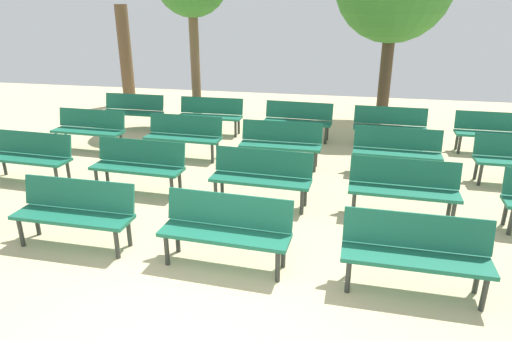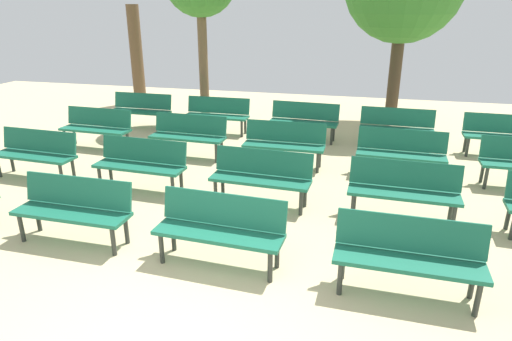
% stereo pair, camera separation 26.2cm
% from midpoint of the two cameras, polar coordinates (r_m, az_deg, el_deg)
% --- Properties ---
extents(bench_r0_c1, '(1.61, 0.50, 0.87)m').
position_cam_midpoint_polar(bench_r0_c1, '(6.42, -21.16, -4.29)').
color(bench_r0_c1, '#19664C').
rests_on(bench_r0_c1, ground_plane).
extents(bench_r0_c2, '(1.62, 0.56, 0.87)m').
position_cam_midpoint_polar(bench_r0_c2, '(5.49, -3.20, -7.10)').
color(bench_r0_c2, '#19664C').
rests_on(bench_r0_c2, ground_plane).
extents(bench_r0_c3, '(1.61, 0.52, 0.87)m').
position_cam_midpoint_polar(bench_r0_c3, '(5.26, 20.32, -9.85)').
color(bench_r0_c3, '#19664C').
rests_on(bench_r0_c3, ground_plane).
extents(bench_r1_c0, '(1.62, 0.56, 0.87)m').
position_cam_midpoint_polar(bench_r1_c0, '(9.11, -25.58, 2.25)').
color(bench_r1_c0, '#19664C').
rests_on(bench_r1_c0, ground_plane).
extents(bench_r1_c1, '(1.62, 0.55, 0.87)m').
position_cam_midpoint_polar(bench_r1_c1, '(7.90, -13.57, 1.13)').
color(bench_r1_c1, '#19664C').
rests_on(bench_r1_c1, ground_plane).
extents(bench_r1_c2, '(1.62, 0.56, 0.87)m').
position_cam_midpoint_polar(bench_r1_c2, '(7.10, 1.75, -0.50)').
color(bench_r1_c2, '#19664C').
rests_on(bench_r1_c2, ground_plane).
extents(bench_r1_c3, '(1.61, 0.53, 0.87)m').
position_cam_midpoint_polar(bench_r1_c3, '(6.98, 19.39, -2.08)').
color(bench_r1_c3, '#19664C').
rests_on(bench_r1_c3, ground_plane).
extents(bench_r2_c0, '(1.62, 0.55, 0.87)m').
position_cam_midpoint_polar(bench_r2_c0, '(10.55, -19.02, 5.44)').
color(bench_r2_c0, '#19664C').
rests_on(bench_r2_c0, ground_plane).
extents(bench_r2_c1, '(1.62, 0.54, 0.87)m').
position_cam_midpoint_polar(bench_r2_c1, '(9.47, -7.82, 4.75)').
color(bench_r2_c1, '#19664C').
rests_on(bench_r2_c1, ground_plane).
extents(bench_r2_c2, '(1.60, 0.49, 0.87)m').
position_cam_midpoint_polar(bench_r2_c2, '(8.83, 4.50, 3.71)').
color(bench_r2_c2, '#19664C').
rests_on(bench_r2_c2, ground_plane).
extents(bench_r2_c3, '(1.62, 0.55, 0.87)m').
position_cam_midpoint_polar(bench_r2_c3, '(8.72, 18.88, 2.43)').
color(bench_r2_c3, '#19664C').
rests_on(bench_r2_c3, ground_plane).
extents(bench_r3_c0, '(1.61, 0.50, 0.87)m').
position_cam_midpoint_polar(bench_r3_c0, '(12.04, -13.87, 7.73)').
color(bench_r3_c0, '#19664C').
rests_on(bench_r3_c0, ground_plane).
extents(bench_r3_c1, '(1.60, 0.48, 0.87)m').
position_cam_midpoint_polar(bench_r3_c1, '(11.21, -4.32, 7.34)').
color(bench_r3_c1, '#19664C').
rests_on(bench_r3_c1, ground_plane).
extents(bench_r3_c2, '(1.62, 0.57, 0.87)m').
position_cam_midpoint_polar(bench_r3_c2, '(10.65, 6.87, 6.56)').
color(bench_r3_c2, '#19664C').
rests_on(bench_r3_c2, ground_plane).
extents(bench_r3_c3, '(1.61, 0.52, 0.87)m').
position_cam_midpoint_polar(bench_r3_c3, '(10.50, 18.23, 5.47)').
color(bench_r3_c3, '#19664C').
rests_on(bench_r3_c3, ground_plane).
extents(bench_r3_c4, '(1.61, 0.52, 0.87)m').
position_cam_midpoint_polar(bench_r3_c4, '(10.81, 29.75, 4.18)').
color(bench_r3_c4, '#19664C').
rests_on(bench_r3_c4, ground_plane).
extents(tree_0, '(0.39, 0.39, 3.04)m').
position_cam_midpoint_polar(tree_0, '(15.06, -14.54, 14.08)').
color(tree_0, brown).
rests_on(tree_0, ground_plane).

